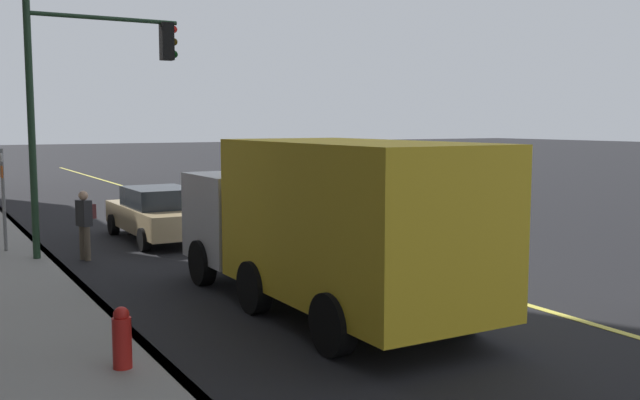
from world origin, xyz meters
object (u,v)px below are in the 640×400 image
(car_tan, at_px, (158,213))
(truck_yellow, at_px, (327,220))
(street_sign_post, at_px, (3,193))
(fire_hydrant, at_px, (122,344))
(pedestrian_with_backpack, at_px, (85,220))
(traffic_light_mast, at_px, (88,88))
(car_silver, at_px, (330,198))

(car_tan, relative_size, truck_yellow, 0.63)
(street_sign_post, relative_size, fire_hydrant, 2.78)
(truck_yellow, bearing_deg, street_sign_post, 27.52)
(pedestrian_with_backpack, height_order, street_sign_post, street_sign_post)
(truck_yellow, height_order, pedestrian_with_backpack, truck_yellow)
(truck_yellow, distance_m, traffic_light_mast, 7.58)
(pedestrian_with_backpack, xyz_separation_m, traffic_light_mast, (-0.02, -0.18, 3.08))
(car_silver, xyz_separation_m, traffic_light_mast, (-2.80, 8.18, 3.25))
(traffic_light_mast, xyz_separation_m, fire_hydrant, (-8.35, 1.47, -3.57))
(car_silver, xyz_separation_m, car_tan, (-0.81, 6.00, -0.03))
(car_tan, height_order, truck_yellow, truck_yellow)
(car_tan, distance_m, truck_yellow, 8.76)
(pedestrian_with_backpack, distance_m, street_sign_post, 2.20)
(car_silver, distance_m, fire_hydrant, 14.75)
(pedestrian_with_backpack, bearing_deg, truck_yellow, -158.66)
(car_tan, xyz_separation_m, traffic_light_mast, (-1.99, 2.18, 3.29))
(car_tan, bearing_deg, car_silver, -82.29)
(truck_yellow, height_order, traffic_light_mast, traffic_light_mast)
(truck_yellow, relative_size, street_sign_post, 2.84)
(car_silver, bearing_deg, street_sign_post, 98.01)
(fire_hydrant, bearing_deg, car_tan, -19.46)
(street_sign_post, xyz_separation_m, fire_hydrant, (-9.75, -0.31, -1.08))
(traffic_light_mast, xyz_separation_m, street_sign_post, (1.40, 1.78, -2.49))
(street_sign_post, height_order, fire_hydrant, street_sign_post)
(car_silver, height_order, truck_yellow, truck_yellow)
(car_tan, height_order, pedestrian_with_backpack, pedestrian_with_backpack)
(car_tan, relative_size, traffic_light_mast, 0.79)
(traffic_light_mast, bearing_deg, truck_yellow, -159.95)
(pedestrian_with_backpack, bearing_deg, fire_hydrant, 171.20)
(car_tan, relative_size, street_sign_post, 1.80)
(car_silver, bearing_deg, truck_yellow, 149.01)
(pedestrian_with_backpack, bearing_deg, traffic_light_mast, -95.18)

